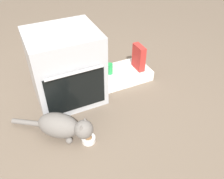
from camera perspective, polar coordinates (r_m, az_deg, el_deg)
name	(u,v)px	position (r m, az deg, el deg)	size (l,w,h in m)	color
ground	(86,119)	(2.26, -6.17, -6.99)	(8.00, 8.00, 0.00)	#6B5B4C
oven	(66,67)	(2.30, -10.97, 5.23)	(0.64, 0.60, 0.72)	#B7BABF
pantry_cabinet	(124,74)	(2.70, 2.91, 3.78)	(0.56, 0.37, 0.11)	white
food_bowl	(88,139)	(2.06, -5.66, -11.68)	(0.12, 0.12, 0.07)	white
cat	(63,126)	(2.06, -11.71, -8.58)	(0.62, 0.55, 0.23)	slate
cereal_box	(139,57)	(2.64, 6.43, 7.67)	(0.07, 0.18, 0.28)	#B72D28
soda_can	(110,69)	(2.58, -0.56, 5.00)	(0.07, 0.07, 0.12)	green
sauce_jar	(102,64)	(2.64, -2.30, 6.19)	(0.08, 0.08, 0.14)	#D16023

